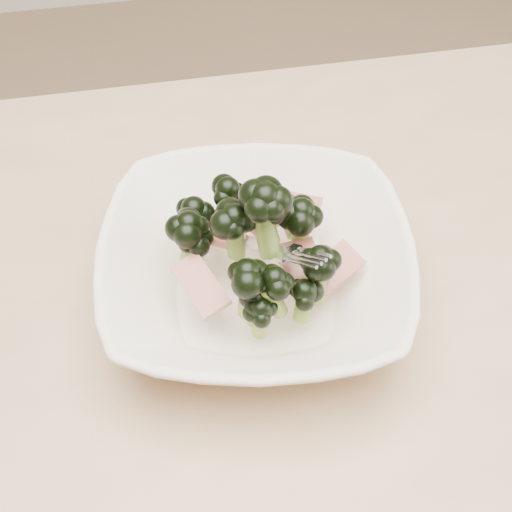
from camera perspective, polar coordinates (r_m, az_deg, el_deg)
name	(u,v)px	position (r m, az deg, el deg)	size (l,w,h in m)	color
dining_table	(231,417)	(0.68, -2.05, -12.74)	(1.20, 0.80, 0.75)	tan
broccoli_dish	(256,265)	(0.61, -0.01, -0.76)	(0.31, 0.31, 0.14)	white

